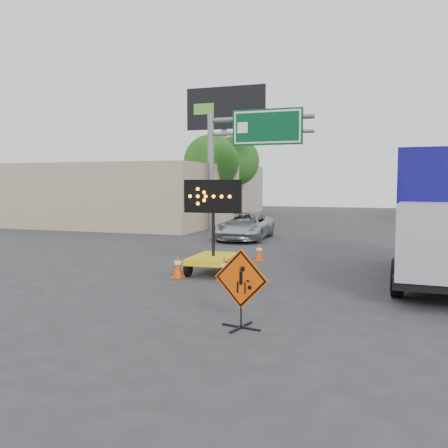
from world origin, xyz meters
The scene contains 14 objects.
ground centered at (0.00, 0.00, 0.00)m, with size 100.00×100.00×0.00m, color #2D2D30.
storefront_left_near centered at (-14.00, 20.00, 2.00)m, with size 14.00×10.00×4.00m, color tan.
storefront_left_far centered at (-15.00, 34.00, 2.20)m, with size 12.00×10.00×4.40m, color #9F9285.
highway_gantry centered at (-4.43, 17.96, 5.07)m, with size 6.18×0.38×6.90m.
billboard centered at (-8.35, 25.87, 7.35)m, with size 6.10×0.54×9.85m.
tree_left_near centered at (-8.00, 22.00, 4.16)m, with size 3.71×3.71×6.03m.
tree_left_far centered at (-9.00, 30.00, 4.60)m, with size 4.10×4.10×6.66m.
construction_sign centered at (1.13, -0.32, 0.82)m, with size 1.15×0.82×1.55m.
arrow_board centered at (-1.44, 4.97, 0.65)m, with size 1.83×2.08×2.89m.
pickup_truck centered at (-3.25, 14.27, 0.66)m, with size 2.21×4.79×1.33m, color #AFB2B6.
box_truck centered at (5.17, 6.06, 1.66)m, with size 2.76×7.82×3.67m.
cone_a centered at (-0.74, 4.02, 0.35)m, with size 0.46×0.46×0.71m.
cone_b centered at (-2.19, 3.99, 0.35)m, with size 0.36×0.36×0.70m.
cone_c centered at (-0.76, 7.87, 0.33)m, with size 0.34×0.34×0.66m.
Camera 1 is at (3.95, -9.30, 2.78)m, focal length 40.00 mm.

